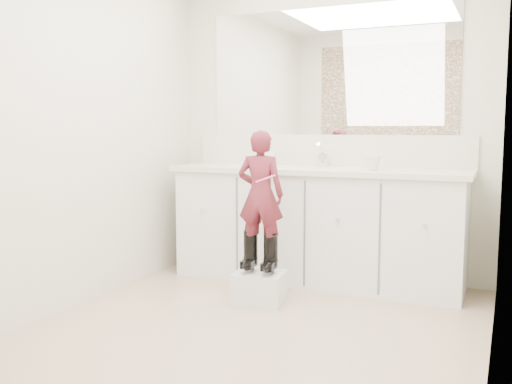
% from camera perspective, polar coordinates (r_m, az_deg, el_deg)
% --- Properties ---
extents(floor, '(3.00, 3.00, 0.00)m').
position_cam_1_polar(floor, '(3.45, -0.56, -13.80)').
color(floor, '#997F64').
rests_on(floor, ground).
extents(wall_back, '(2.60, 0.00, 2.60)m').
position_cam_1_polar(wall_back, '(4.65, 7.23, 6.45)').
color(wall_back, beige).
rests_on(wall_back, floor).
extents(wall_front, '(2.60, 0.00, 2.60)m').
position_cam_1_polar(wall_front, '(1.98, -19.16, 6.22)').
color(wall_front, beige).
rests_on(wall_front, floor).
extents(wall_left, '(0.00, 3.00, 3.00)m').
position_cam_1_polar(wall_left, '(3.96, -18.02, 6.19)').
color(wall_left, beige).
rests_on(wall_left, floor).
extents(wall_right, '(0.00, 3.00, 3.00)m').
position_cam_1_polar(wall_right, '(2.94, 23.20, 6.01)').
color(wall_right, beige).
rests_on(wall_right, floor).
extents(vanity_cabinet, '(2.20, 0.55, 0.85)m').
position_cam_1_polar(vanity_cabinet, '(4.45, 6.05, -3.56)').
color(vanity_cabinet, silver).
rests_on(vanity_cabinet, floor).
extents(countertop, '(2.28, 0.58, 0.04)m').
position_cam_1_polar(countertop, '(4.38, 6.06, 2.15)').
color(countertop, beige).
rests_on(countertop, vanity_cabinet).
extents(backsplash, '(2.28, 0.03, 0.25)m').
position_cam_1_polar(backsplash, '(4.64, 7.14, 4.16)').
color(backsplash, beige).
rests_on(backsplash, countertop).
extents(mirror, '(2.00, 0.02, 1.00)m').
position_cam_1_polar(mirror, '(4.66, 7.26, 11.87)').
color(mirror, white).
rests_on(mirror, wall_back).
extents(faucet, '(0.08, 0.08, 0.10)m').
position_cam_1_polar(faucet, '(4.53, 6.72, 3.17)').
color(faucet, silver).
rests_on(faucet, countertop).
extents(cup, '(0.15, 0.15, 0.11)m').
position_cam_1_polar(cup, '(4.21, 11.59, 2.87)').
color(cup, beige).
rests_on(cup, countertop).
extents(soap_bottle, '(0.09, 0.09, 0.16)m').
position_cam_1_polar(soap_bottle, '(4.59, 1.48, 3.65)').
color(soap_bottle, beige).
rests_on(soap_bottle, countertop).
extents(step_stool, '(0.37, 0.32, 0.21)m').
position_cam_1_polar(step_stool, '(3.96, 0.34, -9.53)').
color(step_stool, silver).
rests_on(step_stool, floor).
extents(boot_left, '(0.12, 0.20, 0.28)m').
position_cam_1_polar(boot_left, '(3.94, -0.55, -5.90)').
color(boot_left, black).
rests_on(boot_left, step_stool).
extents(boot_right, '(0.12, 0.20, 0.28)m').
position_cam_1_polar(boot_right, '(3.88, 1.48, -6.09)').
color(boot_right, black).
rests_on(boot_right, step_stool).
extents(toddler, '(0.34, 0.24, 0.87)m').
position_cam_1_polar(toddler, '(3.85, 0.46, -0.23)').
color(toddler, '#9E3043').
rests_on(toddler, step_stool).
extents(toothbrush, '(0.14, 0.03, 0.06)m').
position_cam_1_polar(toothbrush, '(3.74, 0.95, 1.34)').
color(toothbrush, pink).
rests_on(toothbrush, toddler).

